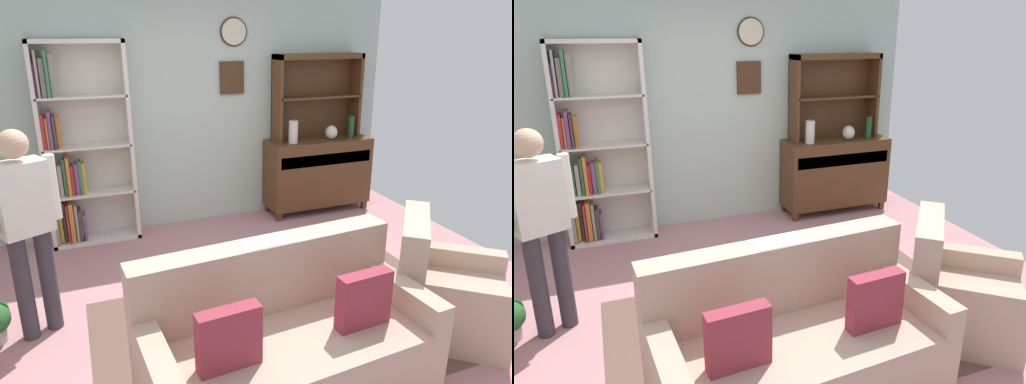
# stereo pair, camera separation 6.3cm
# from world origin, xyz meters

# --- Properties ---
(ground_plane) EXTENTS (5.40, 4.60, 0.02)m
(ground_plane) POSITION_xyz_m (0.00, 0.00, -0.01)
(ground_plane) COLOR #B27A7F
(wall_back) EXTENTS (5.00, 0.09, 2.80)m
(wall_back) POSITION_xyz_m (0.01, 2.13, 1.41)
(wall_back) COLOR #ADC1B7
(wall_back) RESTS_ON ground_plane
(area_rug) EXTENTS (2.95, 1.78, 0.01)m
(area_rug) POSITION_xyz_m (0.20, -0.30, 0.00)
(area_rug) COLOR brown
(area_rug) RESTS_ON ground_plane
(bookshelf) EXTENTS (0.90, 0.30, 2.10)m
(bookshelf) POSITION_xyz_m (-1.17, 1.94, 0.99)
(bookshelf) COLOR silver
(bookshelf) RESTS_ON ground_plane
(sideboard) EXTENTS (1.30, 0.45, 0.92)m
(sideboard) POSITION_xyz_m (1.58, 1.86, 0.51)
(sideboard) COLOR #4C2D19
(sideboard) RESTS_ON ground_plane
(sideboard_hutch) EXTENTS (1.10, 0.26, 1.00)m
(sideboard_hutch) POSITION_xyz_m (1.58, 1.97, 1.56)
(sideboard_hutch) COLOR #4C2D19
(sideboard_hutch) RESTS_ON sideboard
(vase_tall) EXTENTS (0.11, 0.11, 0.27)m
(vase_tall) POSITION_xyz_m (1.19, 1.78, 1.05)
(vase_tall) COLOR beige
(vase_tall) RESTS_ON sideboard
(vase_round) EXTENTS (0.15, 0.15, 0.17)m
(vase_round) POSITION_xyz_m (1.71, 1.79, 1.01)
(vase_round) COLOR beige
(vase_round) RESTS_ON sideboard
(bottle_wine) EXTENTS (0.07, 0.07, 0.27)m
(bottle_wine) POSITION_xyz_m (1.97, 1.77, 1.05)
(bottle_wine) COLOR #194223
(bottle_wine) RESTS_ON sideboard
(couch_floral) EXTENTS (1.86, 0.98, 0.90)m
(couch_floral) POSITION_xyz_m (-0.12, -0.86, 0.31)
(couch_floral) COLOR tan
(couch_floral) RESTS_ON ground_plane
(armchair_floral) EXTENTS (1.08, 1.08, 0.88)m
(armchair_floral) POSITION_xyz_m (1.25, -0.74, 0.29)
(armchair_floral) COLOR tan
(armchair_floral) RESTS_ON ground_plane
(person_reading) EXTENTS (0.50, 0.33, 1.56)m
(person_reading) POSITION_xyz_m (-1.59, 0.32, 0.91)
(person_reading) COLOR #38333D
(person_reading) RESTS_ON ground_plane
(coffee_table) EXTENTS (0.80, 0.50, 0.42)m
(coffee_table) POSITION_xyz_m (-0.19, -0.06, 0.35)
(coffee_table) COLOR #4C2D19
(coffee_table) RESTS_ON ground_plane
(book_stack) EXTENTS (0.22, 0.16, 0.10)m
(book_stack) POSITION_xyz_m (-0.23, -0.06, 0.46)
(book_stack) COLOR #B22D33
(book_stack) RESTS_ON coffee_table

